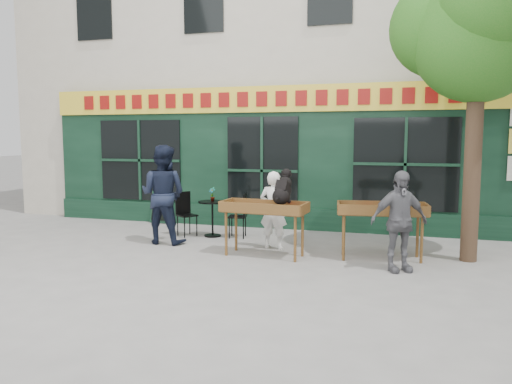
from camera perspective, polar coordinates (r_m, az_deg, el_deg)
ground at (r=9.67m, az=-3.12°, el=-6.45°), size 80.00×80.00×0.00m
building at (r=15.44m, az=4.67°, el=16.89°), size 14.00×7.26×10.00m
street_tree at (r=9.49m, az=24.39°, el=17.76°), size 3.05×2.90×5.60m
book_cart_center at (r=8.90m, az=0.94°, el=-2.16°), size 1.55×0.75×0.99m
dog at (r=8.71m, az=3.07°, el=0.74°), size 0.39×0.63×0.60m
woman at (r=9.54m, az=2.01°, el=-2.07°), size 0.57×0.40×1.49m
book_cart_right at (r=8.97m, az=14.18°, el=-2.30°), size 1.57×0.82×0.99m
man_right at (r=8.22m, az=16.02°, el=-3.23°), size 1.02×0.79×1.61m
bistro_table at (r=10.74m, az=-5.00°, el=-2.23°), size 0.60×0.60×0.76m
bistro_chair_left at (r=10.94m, az=-8.13°, el=-2.04°), size 0.51×0.51×0.95m
bistro_chair_right at (r=10.58m, az=-1.66°, el=-2.26°), size 0.42×0.41×0.95m
potted_plant at (r=10.69m, az=-5.02°, el=-0.25°), size 0.19×0.16×0.30m
man_left at (r=10.16m, az=-10.58°, el=-0.27°), size 0.97×0.76×1.98m
chalkboard at (r=12.60m, az=-10.83°, el=-1.71°), size 0.57×0.23×0.79m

